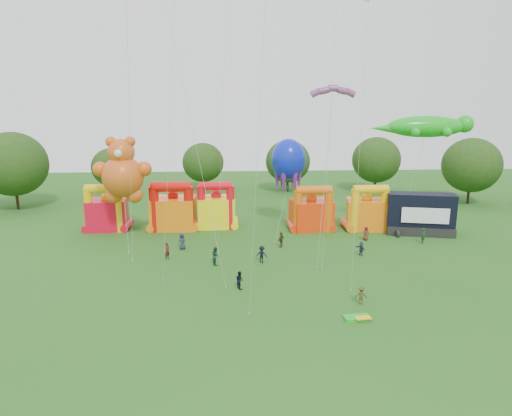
{
  "coord_description": "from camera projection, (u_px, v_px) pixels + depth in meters",
  "views": [
    {
      "loc": [
        -2.8,
        -29.77,
        16.58
      ],
      "look_at": [
        -0.16,
        18.0,
        5.32
      ],
      "focal_mm": 32.0,
      "sensor_mm": 36.0,
      "label": 1
    }
  ],
  "objects": [
    {
      "name": "spectator_4",
      "position": [
        281.0,
        240.0,
        52.75
      ],
      "size": [
        1.03,
        1.11,
        1.83
      ],
      "primitive_type": "imported",
      "rotation": [
        0.0,
        0.0,
        4.01
      ],
      "color": "#3F3819",
      "rests_on": "ground"
    },
    {
      "name": "tree_ring",
      "position": [
        256.0,
        252.0,
        31.96
      ],
      "size": [
        120.05,
        122.12,
        12.07
      ],
      "color": "#352314",
      "rests_on": "ground"
    },
    {
      "name": "bouncy_castle_4",
      "position": [
        367.0,
        212.0,
        60.01
      ],
      "size": [
        5.59,
        4.77,
        6.16
      ],
      "color": "orange",
      "rests_on": "ground"
    },
    {
      "name": "bouncy_castle_0",
      "position": [
        107.0,
        212.0,
        59.71
      ],
      "size": [
        5.22,
        4.32,
        6.29
      ],
      "color": "red",
      "rests_on": "ground"
    },
    {
      "name": "bouncy_castle_2",
      "position": [
        216.0,
        209.0,
        60.94
      ],
      "size": [
        4.98,
        4.04,
        6.39
      ],
      "color": "yellow",
      "rests_on": "ground"
    },
    {
      "name": "spectator_7",
      "position": [
        423.0,
        236.0,
        54.25
      ],
      "size": [
        0.74,
        0.82,
        1.89
      ],
      "primitive_type": "imported",
      "rotation": [
        0.0,
        0.0,
        1.04
      ],
      "color": "#183D1C",
      "rests_on": "ground"
    },
    {
      "name": "parafoil_kites",
      "position": [
        202.0,
        132.0,
        43.17
      ],
      "size": [
        24.43,
        10.62,
        30.45
      ],
      "color": "#DF3D0A",
      "rests_on": "ground"
    },
    {
      "name": "spectator_9",
      "position": [
        361.0,
        295.0,
        38.02
      ],
      "size": [
        1.08,
        0.72,
        1.55
      ],
      "primitive_type": "imported",
      "rotation": [
        0.0,
        0.0,
        2.99
      ],
      "color": "#423A1A",
      "rests_on": "ground"
    },
    {
      "name": "spectator_1",
      "position": [
        167.0,
        251.0,
        48.87
      ],
      "size": [
        0.72,
        0.81,
        1.86
      ],
      "primitive_type": "imported",
      "rotation": [
        0.0,
        0.0,
        1.06
      ],
      "color": "#59191C",
      "rests_on": "ground"
    },
    {
      "name": "spectator_2",
      "position": [
        216.0,
        256.0,
        47.12
      ],
      "size": [
        1.0,
        1.13,
        1.94
      ],
      "primitive_type": "imported",
      "rotation": [
        0.0,
        0.0,
        1.91
      ],
      "color": "#183E2B",
      "rests_on": "ground"
    },
    {
      "name": "spectator_3",
      "position": [
        262.0,
        254.0,
        47.73
      ],
      "size": [
        1.33,
        0.99,
        1.83
      ],
      "primitive_type": "imported",
      "rotation": [
        0.0,
        0.0,
        2.84
      ],
      "color": "black",
      "rests_on": "ground"
    },
    {
      "name": "octopus_kite",
      "position": [
        285.0,
        186.0,
        59.5
      ],
      "size": [
        4.87,
        10.33,
        11.83
      ],
      "color": "#0C20BE",
      "rests_on": "ground"
    },
    {
      "name": "spectator_5",
      "position": [
        361.0,
        249.0,
        50.01
      ],
      "size": [
        1.03,
        1.49,
        1.54
      ],
      "primitive_type": "imported",
      "rotation": [
        0.0,
        0.0,
        5.16
      ],
      "color": "#2A2A46",
      "rests_on": "ground"
    },
    {
      "name": "teddy_bear_kite",
      "position": [
        123.0,
        183.0,
        54.3
      ],
      "size": [
        7.0,
        8.21,
        12.63
      ],
      "color": "#D25617",
      "rests_on": "ground"
    },
    {
      "name": "diamond_kites",
      "position": [
        264.0,
        98.0,
        42.78
      ],
      "size": [
        19.73,
        20.3,
        41.23
      ],
      "color": "red",
      "rests_on": "ground"
    },
    {
      "name": "folded_kite_bundle",
      "position": [
        358.0,
        318.0,
        35.45
      ],
      "size": [
        2.1,
        1.28,
        0.31
      ],
      "color": "green",
      "rests_on": "ground"
    },
    {
      "name": "stage_trailer",
      "position": [
        420.0,
        214.0,
        57.91
      ],
      "size": [
        8.72,
        4.85,
        5.27
      ],
      "color": "black",
      "rests_on": "ground"
    },
    {
      "name": "ground",
      "position": [
        272.0,
        337.0,
        32.88
      ],
      "size": [
        160.0,
        160.0,
        0.0
      ],
      "primitive_type": "plane",
      "color": "#235517",
      "rests_on": "ground"
    },
    {
      "name": "bouncy_castle_3",
      "position": [
        312.0,
        212.0,
        59.9
      ],
      "size": [
        5.69,
        4.85,
        6.08
      ],
      "color": "#EF340B",
      "rests_on": "ground"
    },
    {
      "name": "spectator_8",
      "position": [
        240.0,
        280.0,
        41.15
      ],
      "size": [
        0.94,
        1.01,
        1.65
      ],
      "primitive_type": "imported",
      "rotation": [
        0.0,
        0.0,
        2.09
      ],
      "color": "black",
      "rests_on": "ground"
    },
    {
      "name": "bouncy_castle_1",
      "position": [
        173.0,
        211.0,
        60.16
      ],
      "size": [
        5.81,
        4.71,
        6.56
      ],
      "color": "orange",
      "rests_on": "ground"
    },
    {
      "name": "gecko_kite",
      "position": [
        421.0,
        148.0,
        57.7
      ],
      "size": [
        13.24,
        4.38,
        14.93
      ],
      "color": "green",
      "rests_on": "ground"
    },
    {
      "name": "spectator_6",
      "position": [
        366.0,
        233.0,
        55.47
      ],
      "size": [
        0.86,
        0.58,
        1.72
      ],
      "primitive_type": "imported",
      "rotation": [
        0.0,
        0.0,
        6.24
      ],
      "color": "#532517",
      "rests_on": "ground"
    },
    {
      "name": "spectator_0",
      "position": [
        182.0,
        241.0,
        52.05
      ],
      "size": [
        1.06,
        0.86,
        1.89
      ],
      "primitive_type": "imported",
      "rotation": [
        0.0,
        0.0,
        -0.32
      ],
      "color": "#262840",
      "rests_on": "ground"
    }
  ]
}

